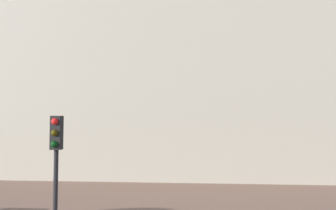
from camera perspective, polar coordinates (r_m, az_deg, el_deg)
The scene contains 2 objects.
landmark_building at distance 32.46m, azimuth 0.92°, elevation 5.02°, with size 27.49×15.18×32.71m.
traffic_light_pole at distance 9.29m, azimuth -19.06°, elevation -10.59°, with size 0.28×0.34×4.70m.
Camera 1 is at (1.43, -3.85, 4.51)m, focal length 34.84 mm.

